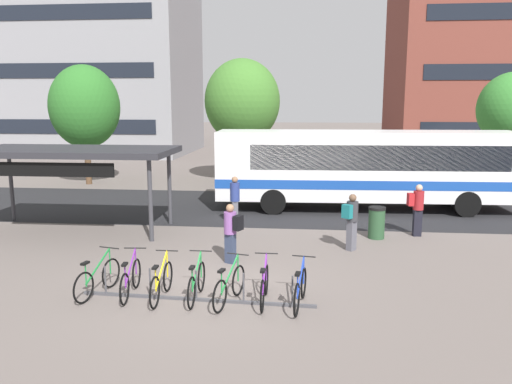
# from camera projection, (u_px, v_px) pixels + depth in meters

# --- Properties ---
(ground) EXTENTS (200.00, 200.00, 0.00)m
(ground) POSITION_uv_depth(u_px,v_px,m) (214.00, 290.00, 11.80)
(ground) COLOR #6B605B
(bus_lane_asphalt) EXTENTS (80.00, 7.20, 0.01)m
(bus_lane_asphalt) POSITION_uv_depth(u_px,v_px,m) (255.00, 207.00, 21.19)
(bus_lane_asphalt) COLOR #232326
(bus_lane_asphalt) RESTS_ON ground
(city_bus) EXTENTS (12.11, 3.00, 3.20)m
(city_bus) POSITION_uv_depth(u_px,v_px,m) (364.00, 166.00, 20.44)
(city_bus) COLOR white
(city_bus) RESTS_ON ground
(bike_rack) EXTENTS (5.32, 0.36, 0.70)m
(bike_rack) POSITION_uv_depth(u_px,v_px,m) (196.00, 297.00, 11.16)
(bike_rack) COLOR #47474C
(bike_rack) RESTS_ON ground
(parked_bicycle_green_0) EXTENTS (0.58, 1.69, 0.99)m
(parked_bicycle_green_0) POSITION_uv_depth(u_px,v_px,m) (98.00, 279.00, 11.46)
(parked_bicycle_green_0) COLOR black
(parked_bicycle_green_0) RESTS_ON ground
(parked_bicycle_purple_1) EXTENTS (0.52, 1.72, 0.99)m
(parked_bicycle_purple_1) POSITION_uv_depth(u_px,v_px,m) (131.00, 280.00, 11.40)
(parked_bicycle_purple_1) COLOR black
(parked_bicycle_purple_1) RESTS_ON ground
(parked_bicycle_yellow_2) EXTENTS (0.52, 1.72, 0.99)m
(parked_bicycle_yellow_2) POSITION_uv_depth(u_px,v_px,m) (162.00, 283.00, 11.20)
(parked_bicycle_yellow_2) COLOR black
(parked_bicycle_yellow_2) RESTS_ON ground
(parked_bicycle_green_3) EXTENTS (0.52, 1.72, 0.99)m
(parked_bicycle_green_3) POSITION_uv_depth(u_px,v_px,m) (197.00, 283.00, 11.19)
(parked_bicycle_green_3) COLOR black
(parked_bicycle_green_3) RESTS_ON ground
(parked_bicycle_green_4) EXTENTS (0.62, 1.68, 0.99)m
(parked_bicycle_green_4) POSITION_uv_depth(u_px,v_px,m) (229.00, 287.00, 10.96)
(parked_bicycle_green_4) COLOR black
(parked_bicycle_green_4) RESTS_ON ground
(parked_bicycle_purple_5) EXTENTS (0.52, 1.72, 0.99)m
(parked_bicycle_purple_5) POSITION_uv_depth(u_px,v_px,m) (264.00, 286.00, 11.00)
(parked_bicycle_purple_5) COLOR black
(parked_bicycle_purple_5) RESTS_ON ground
(parked_bicycle_blue_6) EXTENTS (0.52, 1.71, 0.99)m
(parked_bicycle_blue_6) POSITION_uv_depth(u_px,v_px,m) (300.00, 290.00, 10.79)
(parked_bicycle_blue_6) COLOR black
(parked_bicycle_blue_6) RESTS_ON ground
(transit_shelter) EXTENTS (6.78, 3.15, 2.82)m
(transit_shelter) POSITION_uv_depth(u_px,v_px,m) (72.00, 154.00, 16.88)
(transit_shelter) COLOR #38383D
(transit_shelter) RESTS_ON ground
(commuter_black_pack_0) EXTENTS (0.60, 0.51, 1.65)m
(commuter_black_pack_0) POSITION_uv_depth(u_px,v_px,m) (231.00, 229.00, 13.63)
(commuter_black_pack_0) COLOR #2D3851
(commuter_black_pack_0) RESTS_ON ground
(commuter_navy_pack_1) EXTENTS (0.42, 0.58, 1.76)m
(commuter_navy_pack_1) POSITION_uv_depth(u_px,v_px,m) (235.00, 197.00, 17.90)
(commuter_navy_pack_1) COLOR #565660
(commuter_navy_pack_1) RESTS_ON ground
(commuter_red_pack_2) EXTENTS (0.55, 0.37, 1.72)m
(commuter_red_pack_2) POSITION_uv_depth(u_px,v_px,m) (417.00, 206.00, 16.43)
(commuter_red_pack_2) COLOR black
(commuter_red_pack_2) RESTS_ON ground
(commuter_teal_pack_3) EXTENTS (0.57, 0.60, 1.70)m
(commuter_teal_pack_3) POSITION_uv_depth(u_px,v_px,m) (351.00, 218.00, 14.80)
(commuter_teal_pack_3) COLOR #565660
(commuter_teal_pack_3) RESTS_ON ground
(trash_bin) EXTENTS (0.55, 0.55, 1.03)m
(trash_bin) POSITION_uv_depth(u_px,v_px,m) (377.00, 223.00, 16.24)
(trash_bin) COLOR #284C2D
(trash_bin) RESTS_ON ground
(street_tree_1) EXTENTS (4.06, 4.06, 6.66)m
(street_tree_1) POSITION_uv_depth(u_px,v_px,m) (242.00, 101.00, 27.12)
(street_tree_1) COLOR brown
(street_tree_1) RESTS_ON ground
(street_tree_2) EXTENTS (3.64, 3.64, 6.29)m
(street_tree_2) POSITION_uv_depth(u_px,v_px,m) (85.00, 107.00, 26.44)
(street_tree_2) COLOR brown
(street_tree_2) RESTS_ON ground
(building_left_wing) EXTENTS (20.39, 11.97, 16.74)m
(building_left_wing) POSITION_uv_depth(u_px,v_px,m) (73.00, 55.00, 43.43)
(building_left_wing) COLOR gray
(building_left_wing) RESTS_ON ground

